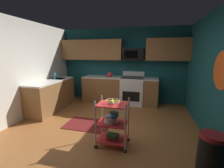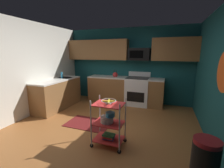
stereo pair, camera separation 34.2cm
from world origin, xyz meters
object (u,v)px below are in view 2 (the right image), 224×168
oven_range (137,91)px  rolling_cart (109,123)px  mixing_bowl_large (107,119)px  kettle (115,75)px  dish_soap_bottle (62,75)px  microwave (139,54)px  mixing_bowl_small (110,114)px  book_stack (109,136)px  trash_can (205,162)px  fruit_bowl (109,101)px

oven_range → rolling_cart: (-0.06, -2.54, -0.02)m
mixing_bowl_large → kettle: 2.68m
kettle → dish_soap_bottle: size_ratio=1.32×
microwave → rolling_cart: bearing=-91.3°
mixing_bowl_small → dish_soap_bottle: dish_soap_bottle is taller
oven_range → microwave: (-0.00, 0.10, 1.22)m
dish_soap_bottle → microwave: bearing=22.6°
rolling_cart → oven_range: bearing=88.6°
rolling_cart → kettle: (-0.74, 2.54, 0.54)m
oven_range → rolling_cart: 2.55m
oven_range → book_stack: 2.56m
microwave → dish_soap_bottle: bearing=-157.4°
mixing_bowl_large → kettle: bearing=105.5°
microwave → trash_can: (1.46, -3.06, -1.37)m
mixing_bowl_small → kettle: size_ratio=0.69×
dish_soap_bottle → trash_can: 4.41m
oven_range → kettle: bearing=-179.7°
rolling_cart → kettle: kettle is taller
rolling_cart → mixing_bowl_small: size_ratio=5.03×
oven_range → trash_can: bearing=-63.8°
rolling_cart → fruit_bowl: (-0.00, 0.00, 0.42)m
mixing_bowl_large → rolling_cart: bearing=-0.0°
mixing_bowl_small → dish_soap_bottle: bearing=144.9°
mixing_bowl_large → mixing_bowl_small: (0.06, 0.02, 0.10)m
oven_range → microwave: size_ratio=1.57×
book_stack → mixing_bowl_large: bearing=180.0°
rolling_cart → mixing_bowl_large: (-0.04, 0.00, 0.07)m
mixing_bowl_small → dish_soap_bottle: size_ratio=0.91×
book_stack → kettle: kettle is taller
microwave → mixing_bowl_small: size_ratio=3.85×
microwave → book_stack: microwave is taller
oven_range → kettle: size_ratio=4.17×
oven_range → trash_can: 3.30m
oven_range → microwave: 1.23m
mixing_bowl_small → dish_soap_bottle: 2.88m
rolling_cart → trash_can: bearing=-15.3°
microwave → mixing_bowl_small: (-0.04, -2.63, -1.08)m
oven_range → mixing_bowl_small: (-0.04, -2.52, 0.14)m
rolling_cart → book_stack: size_ratio=4.01×
trash_can → book_stack: bearing=164.7°
oven_range → fruit_bowl: size_ratio=4.04×
microwave → dish_soap_bottle: size_ratio=3.50×
fruit_bowl → kettle: size_ratio=1.03×
rolling_cart → trash_can: size_ratio=1.39×
rolling_cart → mixing_bowl_large: bearing=180.0°
trash_can → rolling_cart: bearing=164.7°
fruit_bowl → kettle: bearing=106.2°
mixing_bowl_large → trash_can: trash_can is taller
mixing_bowl_small → trash_can: size_ratio=0.28×
microwave → kettle: microwave is taller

